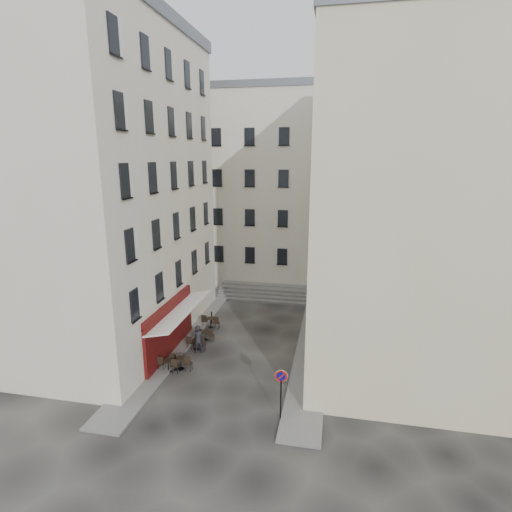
% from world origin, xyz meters
% --- Properties ---
extents(ground, '(90.00, 90.00, 0.00)m').
position_xyz_m(ground, '(0.00, 0.00, 0.00)').
color(ground, black).
rests_on(ground, ground).
extents(sidewalk_left, '(2.00, 22.00, 0.12)m').
position_xyz_m(sidewalk_left, '(-4.50, 4.00, 0.06)').
color(sidewalk_left, slate).
rests_on(sidewalk_left, ground).
extents(sidewalk_right, '(2.00, 18.00, 0.12)m').
position_xyz_m(sidewalk_right, '(4.50, 3.00, 0.06)').
color(sidewalk_right, slate).
rests_on(sidewalk_right, ground).
extents(building_left, '(12.20, 16.20, 20.60)m').
position_xyz_m(building_left, '(-10.50, 3.00, 10.31)').
color(building_left, beige).
rests_on(building_left, ground).
extents(building_right, '(12.20, 14.20, 18.60)m').
position_xyz_m(building_right, '(10.50, 3.50, 9.31)').
color(building_right, beige).
rests_on(building_right, ground).
extents(building_back, '(18.20, 10.20, 18.60)m').
position_xyz_m(building_back, '(-1.00, 19.00, 9.31)').
color(building_back, beige).
rests_on(building_back, ground).
extents(cafe_storefront, '(1.74, 7.30, 3.50)m').
position_xyz_m(cafe_storefront, '(-4.32, 1.00, 1.88)').
color(cafe_storefront, '#490C0A').
rests_on(cafe_storefront, ground).
extents(stone_steps, '(9.00, 3.15, 0.80)m').
position_xyz_m(stone_steps, '(0.00, 12.57, 0.40)').
color(stone_steps, '#63605D').
rests_on(stone_steps, ground).
extents(bollard_near, '(0.12, 0.12, 0.98)m').
position_xyz_m(bollard_near, '(-3.25, -1.00, 0.53)').
color(bollard_near, black).
rests_on(bollard_near, ground).
extents(bollard_mid, '(0.12, 0.12, 0.98)m').
position_xyz_m(bollard_mid, '(-3.25, 2.50, 0.53)').
color(bollard_mid, black).
rests_on(bollard_mid, ground).
extents(bollard_far, '(0.12, 0.12, 0.98)m').
position_xyz_m(bollard_far, '(-3.25, 6.00, 0.53)').
color(bollard_far, black).
rests_on(bollard_far, ground).
extents(no_parking_sign, '(0.60, 0.11, 2.65)m').
position_xyz_m(no_parking_sign, '(3.49, -4.32, 1.88)').
color(no_parking_sign, black).
rests_on(no_parking_sign, ground).
extents(bistro_table_a, '(1.31, 0.61, 0.92)m').
position_xyz_m(bistro_table_a, '(-3.60, -1.22, 0.47)').
color(bistro_table_a, black).
rests_on(bistro_table_a, ground).
extents(bistro_table_b, '(1.36, 0.64, 0.96)m').
position_xyz_m(bistro_table_b, '(-2.97, -0.84, 0.49)').
color(bistro_table_b, black).
rests_on(bistro_table_b, ground).
extents(bistro_table_c, '(1.29, 0.60, 0.91)m').
position_xyz_m(bistro_table_c, '(-2.94, 1.72, 0.46)').
color(bistro_table_c, black).
rests_on(bistro_table_c, ground).
extents(bistro_table_d, '(1.17, 0.55, 0.82)m').
position_xyz_m(bistro_table_d, '(-2.76, 3.18, 0.42)').
color(bistro_table_d, black).
rests_on(bistro_table_d, ground).
extents(bistro_table_e, '(1.36, 0.64, 0.96)m').
position_xyz_m(bistro_table_e, '(-3.08, 5.23, 0.49)').
color(bistro_table_e, black).
rests_on(bistro_table_e, ground).
extents(pedestrian, '(0.81, 0.68, 1.89)m').
position_xyz_m(pedestrian, '(-2.68, 1.39, 0.94)').
color(pedestrian, black).
rests_on(pedestrian, ground).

